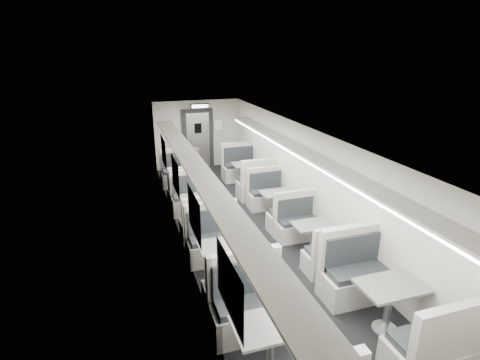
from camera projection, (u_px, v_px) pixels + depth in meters
room at (255, 193)px, 7.89m from camera, size 3.24×12.24×2.64m
booth_left_a at (183, 182)px, 10.99m from camera, size 1.06×2.16×1.15m
booth_left_b at (197, 211)px, 9.06m from camera, size 1.03×2.10×1.12m
booth_left_c at (225, 263)px, 6.82m from camera, size 1.09×2.22×1.19m
booth_left_d at (270, 349)px, 4.82m from camera, size 1.16×2.36×1.26m
booth_right_a at (248, 176)px, 11.47m from camera, size 1.11×2.26×1.21m
booth_right_b at (277, 205)px, 9.42m from camera, size 1.00×2.03×1.09m
booth_right_c at (312, 238)px, 7.78m from camera, size 0.97×1.96×1.05m
booth_right_d at (388, 307)px, 5.61m from camera, size 1.15×2.34×1.25m
passenger at (197, 172)px, 10.77m from camera, size 0.58×0.42×1.45m
window_a at (164, 152)px, 10.47m from camera, size 0.02×1.18×0.84m
window_b at (175, 176)px, 8.49m from camera, size 0.02×1.18×0.84m
window_c at (194, 215)px, 6.51m from camera, size 0.02×1.18×0.84m
window_d at (229, 287)px, 4.54m from camera, size 0.02×1.18×0.84m
luggage_rack_left at (199, 171)px, 7.03m from camera, size 0.46×10.40×0.09m
luggage_rack_right at (317, 159)px, 7.74m from camera, size 0.46×10.40×0.09m
vestibule_door at (198, 139)px, 13.27m from camera, size 1.10×0.13×2.10m
exit_sign at (200, 106)px, 12.42m from camera, size 0.62×0.12×0.16m
wall_notice at (218, 125)px, 13.32m from camera, size 0.32×0.02×0.40m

